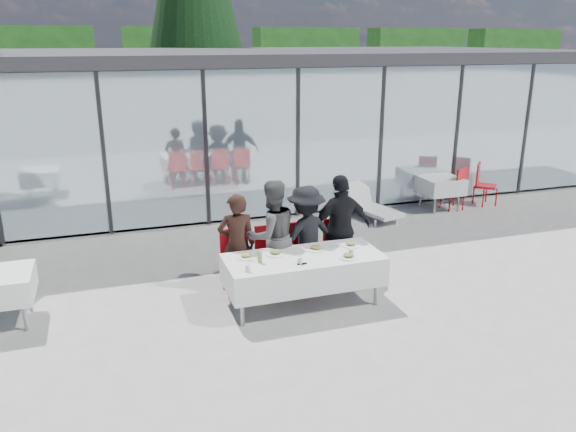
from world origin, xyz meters
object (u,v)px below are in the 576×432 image
object	(u,v)px
diner_chair_b	(271,254)
diner_chair_d	(338,246)
diner_a	(237,245)
diner_b	(272,236)
diner_chair_c	(304,250)
spare_chair_b	(457,187)
diner_chair_a	(236,258)
plate_b	(275,253)
diner_d	(341,228)
lounger	(370,205)
spare_chair_a	(482,182)
juice_bottle	(260,257)
plate_c	(316,248)
plate_d	(351,244)
diner_c	(306,236)
dining_table	(304,270)
plate_a	(246,256)
folded_eyeglasses	(302,264)
spare_table_right	(440,185)
plate_extra	(348,256)

from	to	relation	value
diner_chair_b	diner_chair_d	distance (m)	1.13
diner_a	diner_b	bearing A→B (deg)	-175.24
diner_a	diner_chair_c	size ratio (longest dim) A/B	1.61
diner_chair_d	spare_chair_b	world-z (taller)	same
diner_chair_a	plate_b	world-z (taller)	diner_chair_a
diner_d	lounger	xyz separation A→B (m)	(1.96, 2.88, -0.60)
spare_chair_a	plate_b	bearing A→B (deg)	-150.96
diner_a	juice_bottle	world-z (taller)	diner_a
juice_bottle	spare_chair_a	world-z (taller)	spare_chair_a
diner_a	diner_chair_c	xyz separation A→B (m)	(1.09, 0.08, -0.25)
diner_d	plate_c	size ratio (longest dim) A/B	5.97
plate_c	plate_d	bearing A→B (deg)	-1.22
diner_c	diner_chair_d	xyz separation A→B (m)	(0.59, 0.08, -0.26)
dining_table	plate_a	distance (m)	0.85
diner_chair_d	spare_chair_b	distance (m)	4.82
plate_c	plate_d	size ratio (longest dim) A/B	1.00
diner_chair_c	plate_c	bearing A→B (deg)	-91.42
diner_c	folded_eyeglasses	distance (m)	1.03
juice_bottle	plate_a	bearing A→B (deg)	118.70
spare_table_right	spare_chair_b	size ratio (longest dim) A/B	0.88
spare_chair_a	folded_eyeglasses	bearing A→B (deg)	-146.59
diner_c	plate_extra	distance (m)	0.97
plate_extra	spare_chair_a	xyz separation A→B (m)	(5.14, 3.83, -0.24)
plate_c	folded_eyeglasses	world-z (taller)	plate_c
diner_chair_d	diner_c	bearing A→B (deg)	-172.02
plate_b	plate_extra	world-z (taller)	same
diner_chair_a	plate_extra	bearing A→B (deg)	-35.64
diner_chair_a	spare_table_right	world-z (taller)	diner_chair_a
dining_table	diner_a	xyz separation A→B (m)	(-0.82, 0.67, 0.25)
plate_d	spare_chair_b	bearing A→B (deg)	38.21
diner_d	plate_a	distance (m)	1.72
plate_b	folded_eyeglasses	bearing A→B (deg)	-62.88
juice_bottle	spare_chair_a	bearing A→B (deg)	29.55
diner_b	plate_c	distance (m)	0.73
dining_table	plate_d	xyz separation A→B (m)	(0.82, 0.17, 0.24)
plate_b	diner_a	bearing A→B (deg)	133.61
spare_chair_a	diner_chair_b	bearing A→B (deg)	-154.72
diner_a	diner_c	xyz separation A→B (m)	(1.09, -0.00, 0.01)
spare_chair_a	lounger	size ratio (longest dim) A/B	0.68
diner_a	plate_a	distance (m)	0.46
diner_chair_b	diner_chair_d	xyz separation A→B (m)	(1.13, 0.00, 0.00)
diner_chair_c	lounger	distance (m)	3.80
diner_chair_b	folded_eyeglasses	size ratio (longest dim) A/B	6.96
diner_chair_c	plate_extra	size ratio (longest dim) A/B	3.37
diner_b	spare_chair_b	size ratio (longest dim) A/B	1.77
diner_chair_b	diner_chair_d	size ratio (longest dim) A/B	1.00
plate_a	diner_c	bearing A→B (deg)	23.33
juice_bottle	diner_chair_b	bearing A→B (deg)	63.83
diner_c	plate_c	world-z (taller)	diner_c
diner_d	plate_a	xyz separation A→B (m)	(-1.65, -0.46, -0.09)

